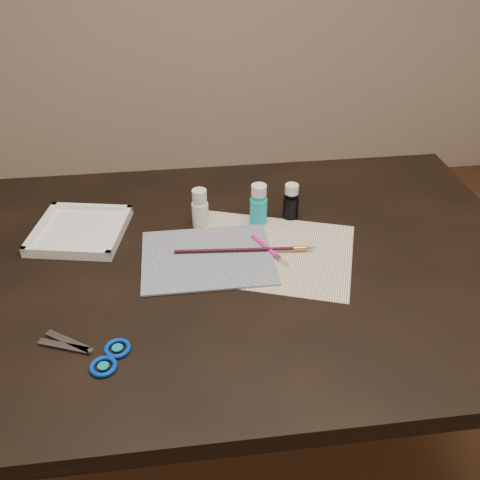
{
  "coord_description": "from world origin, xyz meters",
  "views": [
    {
      "loc": [
        -0.12,
        -0.93,
        1.45
      ],
      "look_at": [
        0.0,
        0.0,
        0.8
      ],
      "focal_mm": 40.0,
      "sensor_mm": 36.0,
      "label": 1
    }
  ],
  "objects": [
    {
      "name": "scissors",
      "position": [
        -0.31,
        -0.24,
        0.75
      ],
      "size": [
        0.21,
        0.15,
        0.01
      ],
      "primitive_type": null,
      "rotation": [
        0.0,
        0.0,
        2.77
      ],
      "color": "silver",
      "rests_on": "table"
    },
    {
      "name": "paint_bottle_navy",
      "position": [
        0.14,
        0.15,
        0.79
      ],
      "size": [
        0.04,
        0.04,
        0.09
      ],
      "primitive_type": "cylinder",
      "rotation": [
        0.0,
        0.0,
        0.11
      ],
      "color": "black",
      "rests_on": "table"
    },
    {
      "name": "ground",
      "position": [
        0.0,
        0.0,
        -0.01
      ],
      "size": [
        3.5,
        3.5,
        0.02
      ],
      "primitive_type": "cube",
      "color": "#422614",
      "rests_on": "ground"
    },
    {
      "name": "palette_tray",
      "position": [
        -0.36,
        0.14,
        0.76
      ],
      "size": [
        0.24,
        0.24,
        0.02
      ],
      "primitive_type": "cube",
      "rotation": [
        0.0,
        0.0,
        -0.2
      ],
      "color": "white",
      "rests_on": "table"
    },
    {
      "name": "canvas",
      "position": [
        -0.07,
        0.01,
        0.75
      ],
      "size": [
        0.28,
        0.23,
        0.0
      ],
      "primitive_type": "cube",
      "rotation": [
        0.0,
        0.0,
        0.0
      ],
      "color": "black",
      "rests_on": "paper"
    },
    {
      "name": "craft_knife",
      "position": [
        0.07,
        0.01,
        0.76
      ],
      "size": [
        0.07,
        0.13,
        0.01
      ],
      "primitive_type": null,
      "rotation": [
        0.0,
        0.0,
        -1.11
      ],
      "color": "#FF198E",
      "rests_on": "paper"
    },
    {
      "name": "paper",
      "position": [
        0.06,
        0.02,
        0.75
      ],
      "size": [
        0.44,
        0.39,
        0.0
      ],
      "primitive_type": "cube",
      "rotation": [
        0.0,
        0.0,
        -0.33
      ],
      "color": "white",
      "rests_on": "table"
    },
    {
      "name": "paint_bottle_white",
      "position": [
        -0.08,
        0.15,
        0.8
      ],
      "size": [
        0.05,
        0.05,
        0.1
      ],
      "primitive_type": "cylinder",
      "rotation": [
        0.0,
        0.0,
        0.24
      ],
      "color": "white",
      "rests_on": "table"
    },
    {
      "name": "paintbrush",
      "position": [
        0.02,
        0.02,
        0.76
      ],
      "size": [
        0.32,
        0.04,
        0.01
      ],
      "primitive_type": null,
      "rotation": [
        0.0,
        0.0,
        -0.08
      ],
      "color": "black",
      "rests_on": "canvas"
    },
    {
      "name": "table",
      "position": [
        0.0,
        0.0,
        0.38
      ],
      "size": [
        1.3,
        0.9,
        0.75
      ],
      "primitive_type": "cube",
      "color": "black",
      "rests_on": "ground"
    },
    {
      "name": "paint_bottle_cyan",
      "position": [
        0.06,
        0.14,
        0.8
      ],
      "size": [
        0.05,
        0.05,
        0.1
      ],
      "primitive_type": "cylinder",
      "rotation": [
        0.0,
        0.0,
        0.28
      ],
      "color": "#1BC6CB",
      "rests_on": "table"
    }
  ]
}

